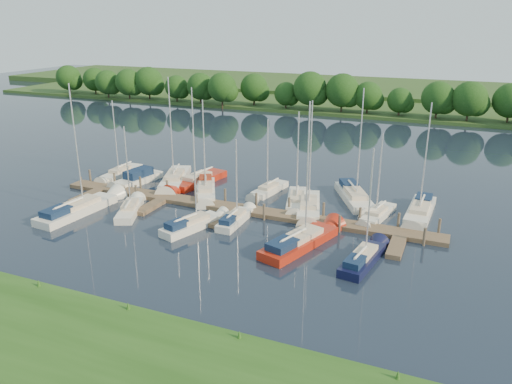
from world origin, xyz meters
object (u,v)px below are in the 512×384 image
at_px(sailboat_s_2, 193,225).
at_px(dock, 232,210).
at_px(sailboat_n_0, 120,174).
at_px(motorboat, 137,180).
at_px(sailboat_n_5, 268,191).

bearing_deg(sailboat_s_2, dock, 91.69).
distance_m(dock, sailboat_n_0, 18.24).
bearing_deg(motorboat, sailboat_s_2, 153.82).
xyz_separation_m(dock, motorboat, (-14.04, 4.08, 0.19)).
bearing_deg(sailboat_s_2, sailboat_n_5, 95.75).
distance_m(motorboat, sailboat_n_5, 15.46).
distance_m(motorboat, sailboat_s_2, 15.44).
bearing_deg(sailboat_n_0, sailboat_s_2, 145.57).
bearing_deg(motorboat, dock, 173.44).
distance_m(dock, motorboat, 14.63).
bearing_deg(sailboat_n_5, sailboat_s_2, 86.57).
height_order(motorboat, sailboat_s_2, sailboat_s_2).
relative_size(dock, sailboat_s_2, 4.21).
height_order(sailboat_n_5, sailboat_s_2, sailboat_s_2).
height_order(dock, sailboat_n_0, sailboat_n_0).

